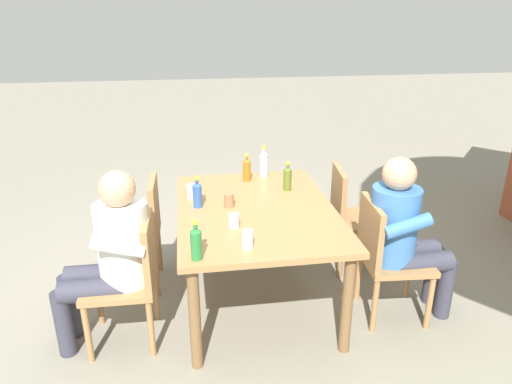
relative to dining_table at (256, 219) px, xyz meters
name	(u,v)px	position (x,y,z in m)	size (l,w,h in m)	color
ground_plane	(256,297)	(0.00, 0.00, -0.66)	(24.00, 24.00, 0.00)	gray
dining_table	(256,219)	(0.00, 0.00, 0.00)	(1.50, 1.10, 0.74)	#A37547
chair_near_right	(132,274)	(0.34, -0.85, -0.17)	(0.45, 0.45, 0.87)	#A37547
chair_far_right	(385,253)	(0.33, 0.85, -0.17)	(0.47, 0.47, 0.87)	#A37547
chair_near_left	(140,228)	(-0.34, -0.85, -0.17)	(0.45, 0.45, 0.87)	#A37547
chair_far_left	(352,213)	(-0.35, 0.85, -0.17)	(0.49, 0.49, 0.87)	#A37547
person_in_white_shirt	(111,252)	(0.34, -0.96, 0.00)	(0.47, 0.61, 1.18)	white
person_in_plaid_shirt	(403,231)	(0.34, 0.96, 0.00)	(0.47, 0.61, 1.18)	#3D70B2
bottle_blue	(197,194)	(-0.08, -0.40, 0.18)	(0.06, 0.06, 0.22)	#2D56A3
bottle_clear	(264,164)	(-0.64, 0.16, 0.20)	(0.06, 0.06, 0.27)	white
bottle_green	(196,243)	(0.66, -0.44, 0.19)	(0.06, 0.06, 0.24)	#287A38
bottle_amber	(247,169)	(-0.57, 0.01, 0.18)	(0.06, 0.06, 0.23)	#996019
bottle_olive	(287,178)	(-0.31, 0.29, 0.18)	(0.06, 0.06, 0.23)	#566623
cup_steel	(191,192)	(-0.25, -0.45, 0.14)	(0.07, 0.07, 0.11)	#B2B7BC
cup_white	(248,240)	(0.58, -0.14, 0.14)	(0.06, 0.06, 0.12)	white
cup_terracotta	(229,200)	(-0.05, -0.19, 0.13)	(0.07, 0.07, 0.10)	#BC6B47
cup_glass	(234,221)	(0.28, -0.19, 0.13)	(0.07, 0.07, 0.09)	silver
backpack_by_near_side	(287,206)	(-1.21, 0.51, -0.45)	(0.28, 0.24, 0.43)	#47663D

